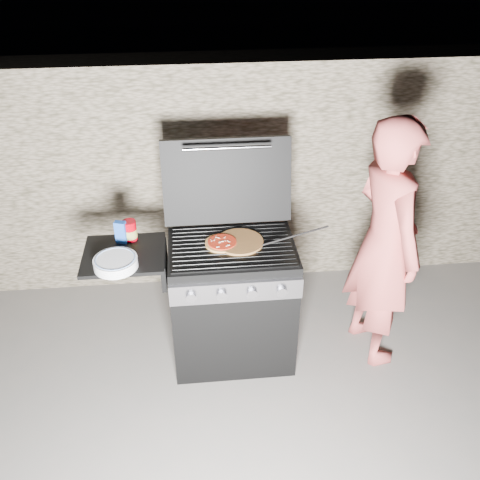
{
  "coord_description": "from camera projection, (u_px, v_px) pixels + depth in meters",
  "views": [
    {
      "loc": [
        -0.23,
        -2.76,
        2.77
      ],
      "look_at": [
        0.05,
        0.0,
        0.95
      ],
      "focal_mm": 40.0,
      "sensor_mm": 36.0,
      "label": 1
    }
  ],
  "objects": [
    {
      "name": "blue_carton",
      "position": [
        121.0,
        232.0,
        3.35
      ],
      "size": [
        0.08,
        0.06,
        0.15
      ],
      "primitive_type": "cube",
      "rotation": [
        0.0,
        0.0,
        -0.27
      ],
      "color": "#1B4CB4",
      "rests_on": "gas_grill"
    },
    {
      "name": "sauce_jar",
      "position": [
        130.0,
        230.0,
        3.38
      ],
      "size": [
        0.1,
        0.1,
        0.13
      ],
      "primitive_type": "cylinder",
      "rotation": [
        0.0,
        0.0,
        0.14
      ],
      "color": "#A1000B",
      "rests_on": "gas_grill"
    },
    {
      "name": "ground",
      "position": [
        233.0,
        351.0,
        3.84
      ],
      "size": [
        50.0,
        50.0,
        0.0
      ],
      "primitive_type": "plane",
      "color": "#625B56"
    },
    {
      "name": "plate_stack",
      "position": [
        116.0,
        263.0,
        3.15
      ],
      "size": [
        0.31,
        0.31,
        0.06
      ],
      "primitive_type": "cylinder",
      "rotation": [
        0.0,
        0.0,
        -0.24
      ],
      "color": "white",
      "rests_on": "gas_grill"
    },
    {
      "name": "pizza_topped",
      "position": [
        222.0,
        243.0,
        3.34
      ],
      "size": [
        0.28,
        0.28,
        0.02
      ],
      "primitive_type": null,
      "rotation": [
        0.0,
        0.0,
        -0.43
      ],
      "color": "gold",
      "rests_on": "gas_grill"
    },
    {
      "name": "person",
      "position": [
        385.0,
        245.0,
        3.42
      ],
      "size": [
        0.54,
        0.71,
        1.74
      ],
      "primitive_type": "imported",
      "rotation": [
        0.0,
        0.0,
        1.78
      ],
      "color": "#BB4B48",
      "rests_on": "ground"
    },
    {
      "name": "stone_wall",
      "position": [
        220.0,
        173.0,
        4.22
      ],
      "size": [
        8.0,
        0.35,
        1.8
      ],
      "primitive_type": "cube",
      "color": "gray",
      "rests_on": "ground"
    },
    {
      "name": "pizza_plain",
      "position": [
        240.0,
        242.0,
        3.36
      ],
      "size": [
        0.39,
        0.39,
        0.02
      ],
      "primitive_type": "cylinder",
      "rotation": [
        0.0,
        0.0,
        0.4
      ],
      "color": "#B6813D",
      "rests_on": "gas_grill"
    },
    {
      "name": "gas_grill",
      "position": [
        195.0,
        304.0,
        3.57
      ],
      "size": [
        1.34,
        0.79,
        0.91
      ],
      "primitive_type": null,
      "color": "black",
      "rests_on": "ground"
    },
    {
      "name": "tongs",
      "position": [
        293.0,
        236.0,
        3.34
      ],
      "size": [
        0.46,
        0.08,
        0.09
      ],
      "primitive_type": "cylinder",
      "rotation": [
        0.0,
        1.4,
        0.14
      ],
      "color": "black",
      "rests_on": "gas_grill"
    }
  ]
}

